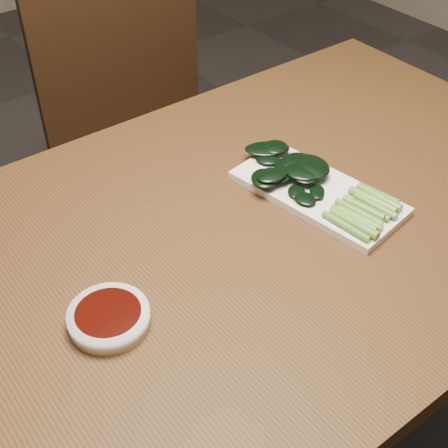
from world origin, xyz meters
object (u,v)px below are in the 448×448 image
serving_plate (318,193)px  gai_lan (311,179)px  chair_far (146,144)px  table (230,265)px  sauce_bowl (109,317)px

serving_plate → gai_lan: gai_lan is taller
gai_lan → chair_far: bearing=86.1°
table → chair_far: 0.72m
table → sauce_bowl: size_ratio=12.42×
chair_far → sauce_bowl: chair_far is taller
gai_lan → serving_plate: bearing=-86.0°
serving_plate → sauce_bowl: bearing=-175.3°
chair_far → serving_plate: bearing=-87.5°
chair_far → serving_plate: size_ratio=2.85×
table → chair_far: size_ratio=1.57×
chair_far → gai_lan: 0.72m
chair_far → gai_lan: chair_far is taller
table → chair_far: bearing=71.2°
chair_far → serving_plate: (-0.04, -0.67, 0.27)m
table → gai_lan: (0.18, 0.00, 0.10)m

